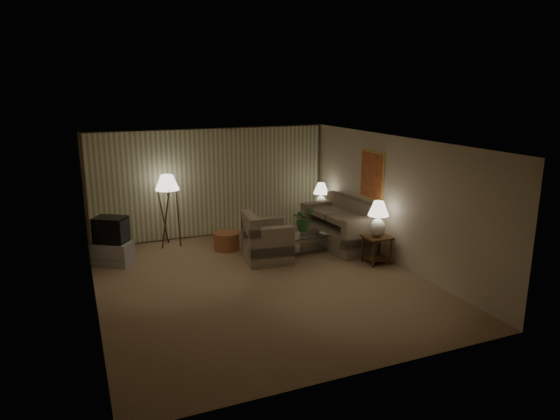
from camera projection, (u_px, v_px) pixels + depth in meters
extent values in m
plane|color=tan|center=(260.00, 281.00, 9.68)|extent=(7.00, 7.00, 0.00)
cube|color=#BEAF92|center=(211.00, 182.00, 12.49)|extent=(6.00, 0.04, 2.70)
cube|color=#BEAF92|center=(90.00, 232.00, 8.23)|extent=(0.04, 7.00, 2.70)
cube|color=#BEAF92|center=(393.00, 200.00, 10.48)|extent=(0.04, 7.00, 2.70)
cube|color=white|center=(259.00, 142.00, 9.03)|extent=(6.00, 7.00, 0.04)
cube|color=beige|center=(212.00, 182.00, 12.42)|extent=(5.85, 0.12, 2.65)
cube|color=gold|center=(372.00, 176.00, 11.09)|extent=(0.03, 0.90, 1.10)
cube|color=maroon|center=(371.00, 176.00, 11.08)|extent=(0.02, 0.80, 1.00)
cube|color=gray|center=(339.00, 236.00, 11.78)|extent=(2.15, 1.32, 0.46)
cube|color=gray|center=(267.00, 251.00, 10.81)|extent=(1.22, 1.18, 0.44)
cube|color=#371F0F|center=(377.00, 237.00, 10.55)|extent=(0.53, 0.53, 0.04)
cube|color=#371F0F|center=(376.00, 258.00, 10.66)|extent=(0.45, 0.45, 0.02)
cylinder|color=#371F0F|center=(374.00, 255.00, 10.35)|extent=(0.05, 0.05, 0.56)
cylinder|color=#371F0F|center=(362.00, 249.00, 10.73)|extent=(0.05, 0.05, 0.56)
cylinder|color=#371F0F|center=(391.00, 252.00, 10.51)|extent=(0.05, 0.05, 0.56)
cylinder|color=#371F0F|center=(379.00, 246.00, 10.90)|extent=(0.05, 0.05, 0.56)
cube|color=#371F0F|center=(321.00, 210.00, 12.87)|extent=(0.53, 0.45, 0.04)
cube|color=#371F0F|center=(320.00, 227.00, 12.99)|extent=(0.45, 0.38, 0.02)
cylinder|color=#371F0F|center=(316.00, 223.00, 12.71)|extent=(0.05, 0.05, 0.56)
cylinder|color=#371F0F|center=(310.00, 220.00, 13.02)|extent=(0.05, 0.05, 0.56)
cylinder|color=#371F0F|center=(331.00, 222.00, 12.87)|extent=(0.05, 0.05, 0.56)
cylinder|color=#371F0F|center=(325.00, 218.00, 13.18)|extent=(0.05, 0.05, 0.56)
ellipsoid|color=white|center=(378.00, 227.00, 10.50)|extent=(0.31, 0.31, 0.39)
cylinder|color=white|center=(378.00, 217.00, 10.44)|extent=(0.03, 0.03, 0.09)
cone|color=white|center=(379.00, 208.00, 10.40)|extent=(0.44, 0.44, 0.31)
ellipsoid|color=white|center=(321.00, 202.00, 12.83)|extent=(0.28, 0.28, 0.35)
cylinder|color=white|center=(321.00, 194.00, 12.78)|extent=(0.03, 0.03, 0.08)
cone|color=white|center=(321.00, 188.00, 12.74)|extent=(0.40, 0.40, 0.28)
cube|color=silver|center=(309.00, 234.00, 11.34)|extent=(1.14, 0.62, 0.02)
cube|color=silver|center=(309.00, 247.00, 11.41)|extent=(1.06, 0.54, 0.01)
cylinder|color=#3C2D18|center=(293.00, 249.00, 10.99)|extent=(0.04, 0.04, 0.40)
cylinder|color=#3C2D18|center=(285.00, 243.00, 11.41)|extent=(0.04, 0.04, 0.40)
cylinder|color=#3C2D18|center=(333.00, 243.00, 11.36)|extent=(0.04, 0.04, 0.40)
cylinder|color=#3C2D18|center=(323.00, 238.00, 11.79)|extent=(0.04, 0.04, 0.40)
cube|color=#9D9D9F|center=(113.00, 253.00, 10.53)|extent=(1.24, 1.22, 0.50)
cube|color=black|center=(111.00, 230.00, 10.40)|extent=(1.05, 1.03, 0.54)
cylinder|color=#371F0F|center=(168.00, 191.00, 11.50)|extent=(0.04, 0.04, 0.25)
cone|color=white|center=(167.00, 182.00, 11.46)|extent=(0.55, 0.55, 0.35)
cylinder|color=#B3603C|center=(227.00, 241.00, 11.55)|extent=(0.65, 0.65, 0.40)
imported|color=white|center=(303.00, 231.00, 11.26)|extent=(0.20, 0.20, 0.16)
imported|color=#347031|center=(303.00, 216.00, 11.17)|extent=(0.60, 0.56, 0.54)
imported|color=olive|center=(321.00, 234.00, 11.34)|extent=(0.18, 0.24, 0.02)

